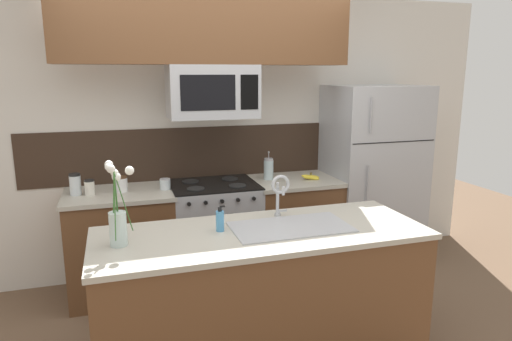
# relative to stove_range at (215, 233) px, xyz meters

# --- Properties ---
(ground_plane) EXTENTS (10.00, 10.00, 0.00)m
(ground_plane) POSITION_rel_stove_range_xyz_m (-0.00, -0.90, -0.46)
(ground_plane) COLOR brown
(rear_partition) EXTENTS (5.20, 0.10, 2.60)m
(rear_partition) POSITION_rel_stove_range_xyz_m (0.30, 0.38, 0.84)
(rear_partition) COLOR silver
(rear_partition) RESTS_ON ground
(splash_band) EXTENTS (3.26, 0.01, 0.48)m
(splash_band) POSITION_rel_stove_range_xyz_m (-0.00, 0.32, 0.69)
(splash_band) COLOR #332319
(splash_band) RESTS_ON rear_partition
(back_counter_left) EXTENTS (0.89, 0.65, 0.91)m
(back_counter_left) POSITION_rel_stove_range_xyz_m (-0.81, 0.00, -0.01)
(back_counter_left) COLOR brown
(back_counter_left) RESTS_ON ground
(back_counter_right) EXTENTS (0.81, 0.65, 0.91)m
(back_counter_right) POSITION_rel_stove_range_xyz_m (0.77, 0.00, -0.01)
(back_counter_right) COLOR brown
(back_counter_right) RESTS_ON ground
(stove_range) EXTENTS (0.76, 0.64, 0.93)m
(stove_range) POSITION_rel_stove_range_xyz_m (0.00, 0.00, 0.00)
(stove_range) COLOR #A8AAAF
(stove_range) RESTS_ON ground
(microwave) EXTENTS (0.74, 0.40, 0.44)m
(microwave) POSITION_rel_stove_range_xyz_m (0.00, -0.02, 1.27)
(microwave) COLOR #A8AAAF
(upper_cabinet_band) EXTENTS (2.40, 0.34, 0.60)m
(upper_cabinet_band) POSITION_rel_stove_range_xyz_m (-0.04, -0.05, 1.79)
(upper_cabinet_band) COLOR brown
(refrigerator) EXTENTS (0.88, 0.74, 1.77)m
(refrigerator) POSITION_rel_stove_range_xyz_m (1.60, 0.02, 0.42)
(refrigerator) COLOR #A8AAAF
(refrigerator) RESTS_ON ground
(storage_jar_tall) EXTENTS (0.09, 0.09, 0.18)m
(storage_jar_tall) POSITION_rel_stove_range_xyz_m (-1.14, 0.01, 0.54)
(storage_jar_tall) COLOR silver
(storage_jar_tall) RESTS_ON back_counter_left
(storage_jar_medium) EXTENTS (0.08, 0.08, 0.13)m
(storage_jar_medium) POSITION_rel_stove_range_xyz_m (-1.03, -0.03, 0.51)
(storage_jar_medium) COLOR silver
(storage_jar_medium) RESTS_ON back_counter_left
(storage_jar_short) EXTENTS (0.10, 0.10, 0.13)m
(storage_jar_short) POSITION_rel_stove_range_xyz_m (-0.78, 0.01, 0.51)
(storage_jar_short) COLOR silver
(storage_jar_short) RESTS_ON back_counter_left
(storage_jar_squat) EXTENTS (0.09, 0.09, 0.09)m
(storage_jar_squat) POSITION_rel_stove_range_xyz_m (-0.43, -0.02, 0.49)
(storage_jar_squat) COLOR silver
(storage_jar_squat) RESTS_ON back_counter_left
(banana_bunch) EXTENTS (0.19, 0.12, 0.08)m
(banana_bunch) POSITION_rel_stove_range_xyz_m (0.91, -0.06, 0.47)
(banana_bunch) COLOR yellow
(banana_bunch) RESTS_ON back_counter_right
(french_press) EXTENTS (0.09, 0.09, 0.27)m
(french_press) POSITION_rel_stove_range_xyz_m (0.54, 0.06, 0.55)
(french_press) COLOR silver
(french_press) RESTS_ON back_counter_right
(island_counter) EXTENTS (2.10, 0.79, 0.91)m
(island_counter) POSITION_rel_stove_range_xyz_m (0.04, -1.25, -0.01)
(island_counter) COLOR brown
(island_counter) RESTS_ON ground
(kitchen_sink) EXTENTS (0.76, 0.42, 0.16)m
(kitchen_sink) POSITION_rel_stove_range_xyz_m (0.24, -1.25, 0.38)
(kitchen_sink) COLOR #ADAFB5
(kitchen_sink) RESTS_ON island_counter
(sink_faucet) EXTENTS (0.14, 0.14, 0.31)m
(sink_faucet) POSITION_rel_stove_range_xyz_m (0.24, -1.04, 0.65)
(sink_faucet) COLOR #B7BABF
(sink_faucet) RESTS_ON island_counter
(dish_soap_bottle) EXTENTS (0.06, 0.05, 0.16)m
(dish_soap_bottle) POSITION_rel_stove_range_xyz_m (-0.21, -1.18, 0.52)
(dish_soap_bottle) COLOR #4C93C6
(dish_soap_bottle) RESTS_ON island_counter
(flower_vase) EXTENTS (0.16, 0.20, 0.50)m
(flower_vase) POSITION_rel_stove_range_xyz_m (-0.82, -1.24, 0.61)
(flower_vase) COLOR silver
(flower_vase) RESTS_ON island_counter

